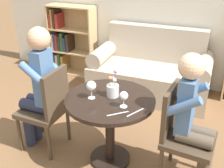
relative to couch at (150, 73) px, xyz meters
name	(u,v)px	position (x,y,z in m)	size (l,w,h in m)	color
ground_plane	(110,159)	(0.00, -1.54, -0.31)	(16.00, 16.00, 0.00)	brown
round_table	(110,114)	(0.00, -1.54, 0.22)	(0.82, 0.82, 0.70)	black
couch	(150,73)	(0.00, 0.00, 0.00)	(1.63, 0.80, 0.92)	#B7A893
bookshelf_left	(68,41)	(-1.45, 0.27, 0.22)	(0.75, 0.28, 1.12)	tan
chair_left	(48,106)	(-0.65, -1.58, 0.18)	(0.43, 0.43, 0.90)	#473828
chair_right	(181,132)	(0.65, -1.52, 0.18)	(0.46, 0.46, 0.90)	#473828
person_left	(38,87)	(-0.74, -1.58, 0.39)	(0.43, 0.35, 1.30)	#282D47
person_right	(194,119)	(0.74, -1.54, 0.34)	(0.44, 0.37, 1.21)	brown
wine_glass_left	(91,86)	(-0.16, -1.60, 0.51)	(0.09, 0.09, 0.17)	white
wine_glass_right	(124,96)	(0.16, -1.64, 0.49)	(0.08, 0.08, 0.14)	white
flower_vase	(113,89)	(0.01, -1.49, 0.46)	(0.11, 0.11, 0.26)	silver
knife_left_setting	(118,114)	(0.16, -1.76, 0.39)	(0.15, 0.14, 0.00)	silver
fork_left_setting	(135,112)	(0.28, -1.69, 0.39)	(0.10, 0.17, 0.00)	silver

